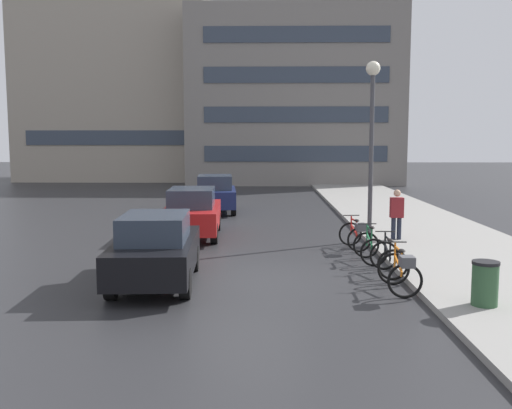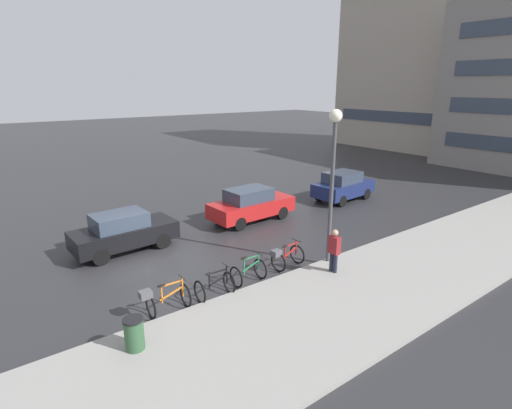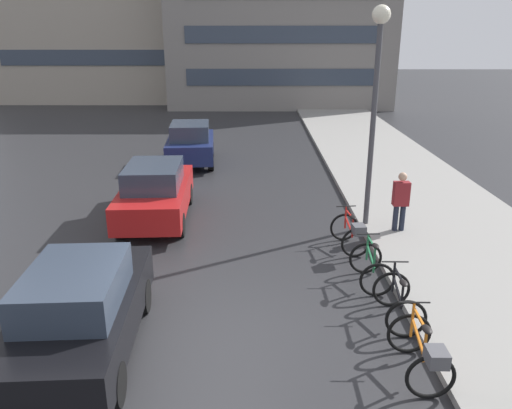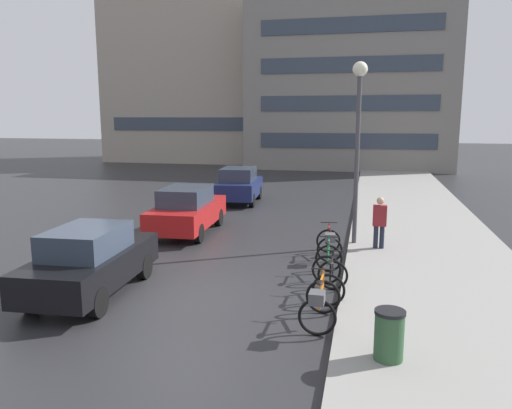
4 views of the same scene
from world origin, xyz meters
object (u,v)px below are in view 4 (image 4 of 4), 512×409
car_navy (239,185)px  bicycle_farthest (329,243)px  bicycle_nearest (320,303)px  bicycle_third (328,262)px  car_red (187,210)px  bicycle_second (331,281)px  trash_bin (389,339)px  pedestrian (379,222)px  car_black (91,261)px  streetlamp (358,120)px

car_navy → bicycle_farthest: bearing=-60.1°
bicycle_nearest → bicycle_third: (-0.09, 3.11, -0.09)m
bicycle_farthest → car_navy: car_navy is taller
car_red → car_navy: 6.48m
bicycle_second → trash_bin: (1.17, -3.02, 0.09)m
car_navy → pedestrian: 9.95m
bicycle_second → bicycle_farthest: bicycle_second is taller
bicycle_third → pedestrian: 3.09m
bicycle_farthest → car_navy: bearing=119.9°
car_black → car_red: size_ratio=0.95×
car_navy → streetlamp: 9.60m
car_red → pedestrian: pedestrian is taller
bicycle_farthest → trash_bin: size_ratio=1.41×
bicycle_nearest → car_black: bearing=172.8°
bicycle_nearest → bicycle_second: 1.68m
bicycle_third → car_black: car_black is taller
car_navy → pedestrian: pedestrian is taller
bicycle_nearest → trash_bin: (1.26, -1.34, 0.00)m
bicycle_nearest → car_black: 5.40m
car_red → streetlamp: (5.82, -0.64, 3.15)m
car_red → bicycle_third: bearing=-36.6°
bicycle_nearest → car_red: size_ratio=0.33×
bicycle_third → car_black: 5.80m
car_navy → pedestrian: (6.38, -7.63, 0.11)m
bicycle_farthest → pedestrian: (1.41, 1.01, 0.48)m
bicycle_third → trash_bin: bearing=-73.1°
streetlamp → bicycle_nearest: bearing=-94.3°
bicycle_nearest → car_red: (-5.34, 7.00, 0.33)m
bicycle_second → bicycle_farthest: (-0.28, 3.16, 0.08)m
bicycle_nearest → pedestrian: pedestrian is taller
car_black → streetlamp: size_ratio=0.73×
bicycle_second → car_black: car_black is taller
pedestrian → car_black: bearing=-141.8°
bicycle_farthest → car_black: size_ratio=0.33×
pedestrian → streetlamp: 3.15m
car_red → streetlamp: streetlamp is taller
bicycle_nearest → car_navy: 14.43m
streetlamp → trash_bin: 8.48m
bicycle_third → car_navy: size_ratio=0.29×
car_black → pedestrian: size_ratio=2.43×
bicycle_second → streetlamp: 5.90m
bicycle_nearest → bicycle_farthest: 4.84m
streetlamp → trash_bin: (0.78, -7.70, -3.49)m
streetlamp → car_black: bearing=-135.7°
car_red → car_navy: bearing=88.4°
trash_bin → bicycle_farthest: bearing=103.2°
bicycle_farthest → car_red: (-5.15, 2.17, 0.35)m
car_red → car_navy: (0.18, 6.47, 0.02)m
car_red → trash_bin: 10.64m
streetlamp → bicycle_farthest: bearing=-113.8°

